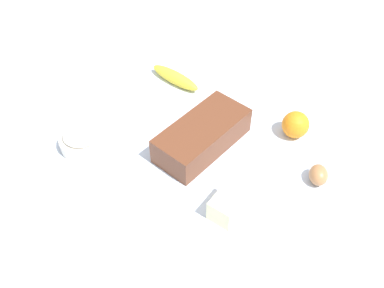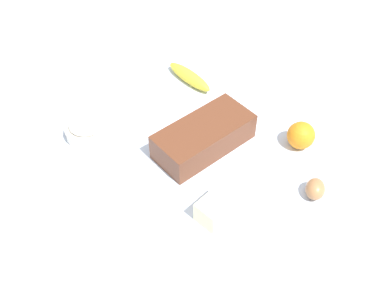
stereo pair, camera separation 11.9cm
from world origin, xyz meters
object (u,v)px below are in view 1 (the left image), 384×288
at_px(loaf_pan, 202,135).
at_px(banana, 175,78).
at_px(flour_bowl, 82,139).
at_px(egg_near_butter, 318,175).
at_px(butter_block, 228,205).
at_px(orange_fruit, 296,125).

bearing_deg(loaf_pan, banana, 57.76).
relative_size(loaf_pan, flour_bowl, 2.30).
distance_m(flour_bowl, banana, 0.38).
xyz_separation_m(flour_bowl, egg_near_butter, (0.39, -0.51, -0.00)).
bearing_deg(flour_bowl, egg_near_butter, -52.58).
bearing_deg(egg_near_butter, butter_block, 161.35).
distance_m(orange_fruit, butter_block, 0.34).
bearing_deg(banana, flour_bowl, -172.24).
relative_size(loaf_pan, butter_block, 3.27).
distance_m(loaf_pan, egg_near_butter, 0.33).
bearing_deg(flour_bowl, banana, 7.76).
xyz_separation_m(banana, egg_near_butter, (0.01, -0.56, 0.00)).
bearing_deg(butter_block, loaf_pan, 62.92).
relative_size(loaf_pan, orange_fruit, 3.79).
distance_m(loaf_pan, banana, 0.30).
distance_m(loaf_pan, flour_bowl, 0.33).
height_order(flour_bowl, banana, flour_bowl).
bearing_deg(egg_near_butter, flour_bowl, 127.42).
xyz_separation_m(butter_block, egg_near_butter, (0.25, -0.08, -0.01)).
height_order(butter_block, egg_near_butter, butter_block).
height_order(loaf_pan, egg_near_butter, loaf_pan).
relative_size(loaf_pan, egg_near_butter, 4.73).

